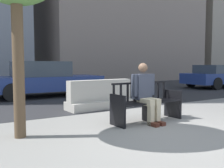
{
  "coord_description": "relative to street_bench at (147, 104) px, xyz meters",
  "views": [
    {
      "loc": [
        -3.21,
        -3.11,
        1.27
      ],
      "look_at": [
        0.39,
        2.67,
        0.75
      ],
      "focal_mm": 40.0,
      "sensor_mm": 36.0,
      "label": 1
    }
  ],
  "objects": [
    {
      "name": "ground_plane",
      "position": [
        -0.39,
        -1.19,
        -0.4
      ],
      "size": [
        200.0,
        200.0,
        0.0
      ],
      "primitive_type": "plane",
      "color": "gray"
    },
    {
      "name": "car_sedan_mid",
      "position": [
        -0.63,
        5.68,
        0.3
      ],
      "size": [
        4.53,
        2.08,
        1.41
      ],
      "color": "navy",
      "rests_on": "ground"
    },
    {
      "name": "street_asphalt",
      "position": [
        -0.39,
        7.51,
        -0.39
      ],
      "size": [
        120.0,
        12.0,
        0.01
      ],
      "primitive_type": "cube",
      "color": "#28282B",
      "rests_on": "ground"
    },
    {
      "name": "jersey_barrier_centre",
      "position": [
        -0.07,
        2.01,
        -0.06
      ],
      "size": [
        2.02,
        0.76,
        0.84
      ],
      "color": "#ADA89E",
      "rests_on": "ground"
    },
    {
      "name": "street_bench",
      "position": [
        0.0,
        0.0,
        0.0
      ],
      "size": [
        1.71,
        0.59,
        0.88
      ],
      "color": "black",
      "rests_on": "ground"
    },
    {
      "name": "seated_person",
      "position": [
        -0.1,
        -0.06,
        0.29
      ],
      "size": [
        0.58,
        0.73,
        1.31
      ],
      "color": "#383D4C",
      "rests_on": "ground"
    },
    {
      "name": "car_sedan_far",
      "position": [
        9.08,
        4.43,
        0.26
      ],
      "size": [
        4.69,
        2.06,
        1.27
      ],
      "color": "navy",
      "rests_on": "ground"
    }
  ]
}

